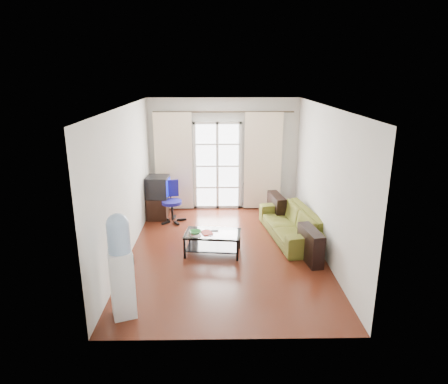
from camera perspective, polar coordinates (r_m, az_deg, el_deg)
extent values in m
plane|color=#5A2515|center=(7.66, 0.26, -8.49)|extent=(5.20, 5.20, 0.00)
plane|color=white|center=(6.95, 0.29, 12.07)|extent=(5.20, 5.20, 0.00)
cube|color=silver|center=(9.72, -0.07, 5.38)|extent=(3.60, 0.02, 2.70)
cube|color=silver|center=(4.74, 0.99, -7.13)|extent=(3.60, 0.02, 2.70)
cube|color=silver|center=(7.37, -13.85, 1.18)|extent=(0.02, 5.20, 2.70)
cube|color=silver|center=(7.45, 14.26, 1.31)|extent=(0.02, 5.20, 2.70)
cube|color=white|center=(9.74, -0.95, 3.74)|extent=(1.01, 0.02, 2.04)
cube|color=white|center=(9.72, -0.95, 3.71)|extent=(1.16, 0.06, 2.15)
cylinder|color=#4C3F2D|center=(9.47, -0.06, 11.38)|extent=(3.30, 0.04, 0.04)
cube|color=#FFEDCD|center=(9.69, -7.19, 4.30)|extent=(0.90, 0.07, 2.35)
cube|color=#FFEDCD|center=(9.70, 5.58, 4.36)|extent=(0.90, 0.07, 2.35)
cube|color=#9C9C9E|center=(9.92, 4.57, -0.52)|extent=(0.64, 0.12, 0.64)
imported|color=brown|center=(8.27, 9.59, -4.49)|extent=(2.32, 1.43, 0.61)
cube|color=silver|center=(7.43, -1.64, -5.89)|extent=(1.08, 0.70, 0.01)
cube|color=black|center=(7.54, -1.62, -7.87)|extent=(1.02, 0.63, 0.01)
cube|color=black|center=(7.35, -5.64, -7.97)|extent=(0.04, 0.04, 0.41)
cube|color=black|center=(7.23, 1.94, -8.32)|extent=(0.04, 0.04, 0.41)
cube|color=black|center=(7.82, -4.90, -6.38)|extent=(0.04, 0.04, 0.41)
cube|color=black|center=(7.71, 2.20, -6.68)|extent=(0.04, 0.04, 0.41)
imported|color=#328530|center=(7.39, -4.10, -5.76)|extent=(0.26, 0.26, 0.05)
imported|color=#A21315|center=(7.37, -3.19, -5.95)|extent=(0.36, 0.38, 0.02)
cube|color=black|center=(7.50, -1.51, -5.53)|extent=(0.18, 0.07, 0.02)
cube|color=black|center=(9.48, -9.40, -2.05)|extent=(0.46, 0.68, 0.50)
cube|color=black|center=(9.28, -9.46, 0.74)|extent=(0.52, 0.56, 0.49)
cube|color=#0C19E5|center=(9.24, -7.94, 0.72)|extent=(0.04, 0.43, 0.36)
cube|color=black|center=(9.33, -10.74, 0.75)|extent=(0.17, 0.37, 0.32)
cylinder|color=black|center=(9.12, -7.41, -2.81)|extent=(0.05, 0.05, 0.47)
cylinder|color=navy|center=(9.05, -7.46, -1.48)|extent=(0.45, 0.45, 0.07)
cube|color=navy|center=(9.16, -7.67, 0.54)|extent=(0.37, 0.13, 0.39)
cube|color=white|center=(5.77, -14.32, -12.62)|extent=(0.39, 0.39, 0.97)
cylinder|color=#99BCED|center=(5.48, -14.83, -6.39)|extent=(0.30, 0.30, 0.39)
sphere|color=#99BCED|center=(5.41, -14.99, -4.49)|extent=(0.30, 0.30, 0.30)
cube|color=black|center=(5.64, -13.00, -9.46)|extent=(0.08, 0.13, 0.10)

